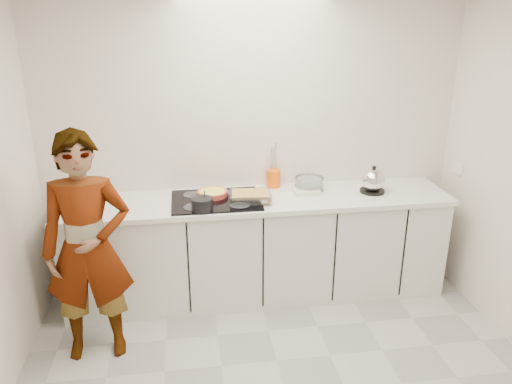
{
  "coord_description": "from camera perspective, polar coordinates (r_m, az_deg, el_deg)",
  "views": [
    {
      "loc": [
        -0.58,
        -2.55,
        2.4
      ],
      "look_at": [
        -0.05,
        1.05,
        1.05
      ],
      "focal_mm": 35.0,
      "sensor_mm": 36.0,
      "label": 1
    }
  ],
  "objects": [
    {
      "name": "utensil_crock",
      "position": [
        4.39,
        2.02,
        1.58
      ],
      "size": [
        0.16,
        0.16,
        0.15
      ],
      "primitive_type": "cylinder",
      "rotation": [
        0.0,
        0.0,
        0.35
      ],
      "color": "#FA6308",
      "rests_on": "countertop"
    },
    {
      "name": "hob",
      "position": [
        4.09,
        -4.59,
        -0.94
      ],
      "size": [
        0.72,
        0.54,
        0.01
      ],
      "primitive_type": "cube",
      "color": "black",
      "rests_on": "countertop"
    },
    {
      "name": "kettle",
      "position": [
        4.36,
        13.22,
        1.22
      ],
      "size": [
        0.28,
        0.28,
        0.24
      ],
      "color": "black",
      "rests_on": "countertop"
    },
    {
      "name": "base_cabinets",
      "position": [
        4.34,
        0.21,
        -6.54
      ],
      "size": [
        3.2,
        0.58,
        0.87
      ],
      "primitive_type": "cube",
      "color": "silver",
      "rests_on": "floor"
    },
    {
      "name": "tea_towel",
      "position": [
        4.26,
        5.79,
        0.06
      ],
      "size": [
        0.22,
        0.16,
        0.04
      ],
      "primitive_type": "cube",
      "rotation": [
        0.0,
        0.0,
        -0.0
      ],
      "color": "white",
      "rests_on": "countertop"
    },
    {
      "name": "cook",
      "position": [
        3.65,
        -18.67,
        -6.2
      ],
      "size": [
        0.63,
        0.43,
        1.67
      ],
      "primitive_type": "imported",
      "rotation": [
        0.0,
        0.0,
        0.05
      ],
      "color": "silver",
      "rests_on": "floor"
    },
    {
      "name": "baking_dish",
      "position": [
        4.05,
        -0.65,
        -0.45
      ],
      "size": [
        0.35,
        0.27,
        0.06
      ],
      "color": "silver",
      "rests_on": "hob"
    },
    {
      "name": "countertop",
      "position": [
        4.16,
        0.22,
        -0.94
      ],
      "size": [
        3.24,
        0.64,
        0.04
      ],
      "primitive_type": "cube",
      "color": "white",
      "rests_on": "base_cabinets"
    },
    {
      "name": "wall_back",
      "position": [
        4.33,
        -0.4,
        5.65
      ],
      "size": [
        3.6,
        0.0,
        2.6
      ],
      "primitive_type": "cube",
      "color": "silver",
      "rests_on": "ground"
    },
    {
      "name": "saucepan",
      "position": [
        3.88,
        -6.16,
        -1.35
      ],
      "size": [
        0.21,
        0.21,
        0.16
      ],
      "color": "black",
      "rests_on": "hob"
    },
    {
      "name": "tart_dish",
      "position": [
        4.17,
        -5.0,
        -0.11
      ],
      "size": [
        0.32,
        0.32,
        0.04
      ],
      "color": "#C13F32",
      "rests_on": "hob"
    },
    {
      "name": "mixing_bowl",
      "position": [
        4.34,
        6.09,
        0.9
      ],
      "size": [
        0.3,
        0.3,
        0.12
      ],
      "color": "silver",
      "rests_on": "countertop"
    }
  ]
}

